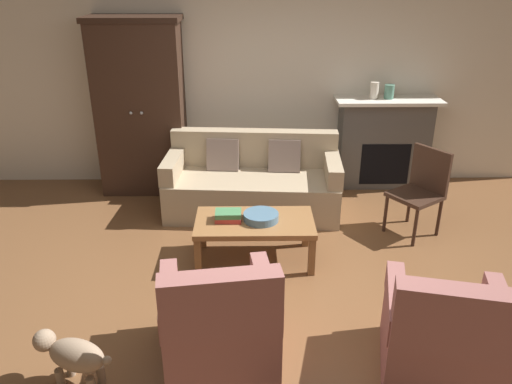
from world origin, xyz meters
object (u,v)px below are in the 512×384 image
at_px(book_stack, 228,216).
at_px(side_chair_wooden, 422,186).
at_px(coffee_table, 255,225).
at_px(mantel_vase_cream, 374,90).
at_px(fireplace, 383,142).
at_px(mantel_vase_jade, 389,92).
at_px(armoire, 141,107).
at_px(armchair_near_right, 444,338).
at_px(fruit_bowl, 261,217).
at_px(couch, 253,184).
at_px(armchair_near_left, 219,323).
at_px(dog, 72,355).

height_order(book_stack, side_chair_wooden, side_chair_wooden).
bearing_deg(coffee_table, mantel_vase_cream, 51.15).
xyz_separation_m(coffee_table, side_chair_wooden, (1.71, 0.55, 0.15)).
xyz_separation_m(fireplace, mantel_vase_jade, (-0.00, -0.02, 0.63)).
bearing_deg(side_chair_wooden, coffee_table, -162.14).
height_order(coffee_table, mantel_vase_cream, mantel_vase_cream).
bearing_deg(side_chair_wooden, fireplace, 94.15).
height_order(armoire, armchair_near_right, armoire).
distance_m(fireplace, coffee_table, 2.44).
distance_m(coffee_table, mantel_vase_jade, 2.55).
bearing_deg(mantel_vase_cream, fruit_bowl, -127.72).
bearing_deg(book_stack, armchair_near_right, -45.63).
distance_m(couch, armchair_near_right, 2.89).
bearing_deg(armchair_near_left, armoire, 109.24).
relative_size(armoire, side_chair_wooden, 2.30).
bearing_deg(mantel_vase_cream, side_chair_wooden, -77.65).
xyz_separation_m(fruit_bowl, book_stack, (-0.30, 0.00, 0.01)).
relative_size(coffee_table, side_chair_wooden, 1.22).
height_order(fireplace, book_stack, fireplace).
xyz_separation_m(mantel_vase_cream, armchair_near_right, (-0.20, -3.30, -0.90)).
height_order(fireplace, armchair_near_left, fireplace).
relative_size(armchair_near_left, side_chair_wooden, 0.98).
xyz_separation_m(coffee_table, dog, (-1.21, -1.56, -0.12)).
height_order(coffee_table, armchair_near_right, armchair_near_right).
bearing_deg(fruit_bowl, mantel_vase_jade, 48.84).
xyz_separation_m(coffee_table, book_stack, (-0.24, 0.01, 0.10)).
bearing_deg(armchair_near_left, side_chair_wooden, 43.85).
distance_m(mantel_vase_jade, dog, 4.49).
distance_m(mantel_vase_jade, armchair_near_right, 3.44).
distance_m(armoire, couch, 1.63).
bearing_deg(dog, book_stack, 58.22).
height_order(book_stack, dog, book_stack).
bearing_deg(armchair_near_right, fruit_bowl, 128.02).
relative_size(fruit_bowl, armchair_near_left, 0.37).
bearing_deg(fireplace, coffee_table, -131.90).
xyz_separation_m(armchair_near_left, side_chair_wooden, (1.97, 1.89, 0.20)).
xyz_separation_m(fruit_bowl, armchair_near_left, (-0.32, -1.34, -0.14)).
distance_m(side_chair_wooden, dog, 3.61).
bearing_deg(mantel_vase_jade, fruit_bowl, -131.16).
relative_size(armoire, fruit_bowl, 6.35).
bearing_deg(couch, mantel_vase_cream, 25.64).
height_order(couch, mantel_vase_jade, mantel_vase_jade).
height_order(fruit_bowl, book_stack, book_stack).
height_order(armoire, side_chair_wooden, armoire).
bearing_deg(fruit_bowl, armchair_near_left, -103.29).
bearing_deg(couch, mantel_vase_jade, 23.12).
bearing_deg(fruit_bowl, book_stack, 179.29).
distance_m(fireplace, armchair_near_right, 3.35).
distance_m(fireplace, dog, 4.41).
bearing_deg(fruit_bowl, mantel_vase_cream, 52.28).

